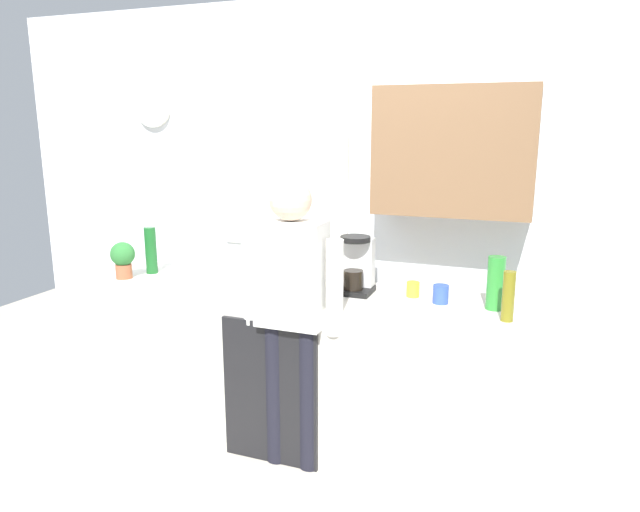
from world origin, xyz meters
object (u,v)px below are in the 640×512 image
bottle_olive_oil (508,296)px  coffee_maker (356,267)px  bottle_green_wine (151,250)px  mixing_bowl (267,273)px  person_at_sink (292,302)px  cup_yellow_cup (413,289)px  bottle_clear_soda (496,283)px  storage_canister (250,279)px  potted_plant (123,258)px  cup_blue_mug (441,294)px

bottle_olive_oil → coffee_maker: bearing=165.2°
bottle_green_wine → mixing_bowl: bottle_green_wine is taller
mixing_bowl → person_at_sink: size_ratio=0.14×
cup_yellow_cup → mixing_bowl: (-0.92, 0.03, -0.00)m
bottle_clear_soda → mixing_bowl: size_ratio=1.27×
bottle_green_wine → storage_canister: size_ratio=1.76×
cup_yellow_cup → potted_plant: 1.79m
coffee_maker → person_at_sink: bearing=-121.2°
cup_blue_mug → mixing_bowl: (-1.09, 0.10, -0.01)m
cup_yellow_cup → potted_plant: potted_plant is taller
cup_yellow_cup → storage_canister: size_ratio=0.50×
bottle_olive_oil → mixing_bowl: bottle_olive_oil is taller
cup_yellow_cup → person_at_sink: size_ratio=0.05×
mixing_bowl → storage_canister: storage_canister is taller
mixing_bowl → person_at_sink: bearing=-50.7°
coffee_maker → storage_canister: bearing=-155.5°
bottle_clear_soda → cup_yellow_cup: bearing=170.9°
potted_plant → cup_blue_mug: bearing=5.4°
cup_blue_mug → storage_canister: size_ratio=0.59×
coffee_maker → bottle_green_wine: bearing=-177.5°
coffee_maker → bottle_clear_soda: 0.77m
coffee_maker → cup_blue_mug: 0.50m
cup_yellow_cup → cup_blue_mug: (0.16, -0.07, 0.01)m
bottle_green_wine → bottle_clear_soda: bearing=0.2°
person_at_sink → bottle_olive_oil: bearing=13.6°
coffee_maker → bottle_olive_oil: coffee_maker is taller
bottle_olive_oil → person_at_sink: 1.09m
coffee_maker → potted_plant: coffee_maker is taller
potted_plant → storage_canister: (0.90, -0.02, -0.05)m
storage_canister → potted_plant: bearing=178.8°
bottle_clear_soda → person_at_sink: (-1.00, -0.34, -0.11)m
coffee_maker → person_at_sink: size_ratio=0.21×
mixing_bowl → storage_canister: 0.31m
cup_yellow_cup → potted_plant: (-1.77, -0.25, 0.09)m
bottle_green_wine → storage_canister: (0.81, -0.19, -0.06)m
bottle_clear_soda → potted_plant: bearing=-175.4°
bottle_olive_oil → mixing_bowl: bearing=169.2°
potted_plant → cup_yellow_cup: bearing=8.0°
cup_blue_mug → mixing_bowl: bearing=174.7°
bottle_olive_oil → person_at_sink: bearing=-171.3°
potted_plant → bottle_green_wine: bearing=64.4°
bottle_olive_oil → cup_blue_mug: bearing=153.7°
coffee_maker → storage_canister: 0.61m
cup_blue_mug → storage_canister: bearing=-169.1°
cup_blue_mug → storage_canister: storage_canister is taller
storage_canister → person_at_sink: bearing=-23.7°
storage_canister → person_at_sink: (0.31, -0.14, -0.06)m
bottle_green_wine → cup_yellow_cup: (1.69, 0.08, -0.11)m
bottle_olive_oil → mixing_bowl: 1.47m
potted_plant → bottle_clear_soda: bearing=4.6°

